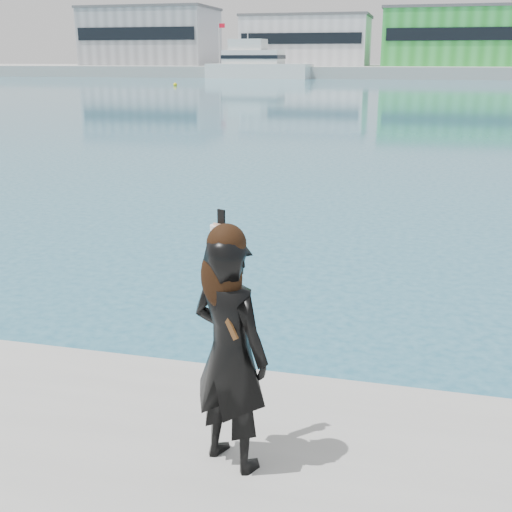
{
  "coord_description": "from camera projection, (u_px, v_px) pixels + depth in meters",
  "views": [
    {
      "loc": [
        0.47,
        -3.99,
        3.45
      ],
      "look_at": [
        -0.61,
        0.35,
        2.06
      ],
      "focal_mm": 45.0,
      "sensor_mm": 36.0,
      "label": 1
    }
  ],
  "objects": [
    {
      "name": "motor_yacht",
      "position": [
        256.0,
        64.0,
        113.05
      ],
      "size": [
        19.17,
        7.45,
        8.71
      ],
      "rotation": [
        0.0,
        0.0,
        -0.12
      ],
      "color": "silver",
      "rests_on": "ground"
    },
    {
      "name": "warehouse_grey_left",
      "position": [
        151.0,
        36.0,
        133.87
      ],
      "size": [
        26.52,
        16.36,
        11.5
      ],
      "color": "gray",
      "rests_on": "far_quay"
    },
    {
      "name": "woman",
      "position": [
        230.0,
        346.0,
        4.15
      ],
      "size": [
        0.7,
        0.6,
        1.7
      ],
      "rotation": [
        0.0,
        0.0,
        2.71
      ],
      "color": "black",
      "rests_on": "near_quay"
    },
    {
      "name": "warehouse_white",
      "position": [
        307.0,
        41.0,
        126.55
      ],
      "size": [
        24.48,
        15.35,
        9.5
      ],
      "color": "silver",
      "rests_on": "far_quay"
    },
    {
      "name": "flagpole_left",
      "position": [
        220.0,
        41.0,
        123.81
      ],
      "size": [
        1.28,
        0.16,
        8.0
      ],
      "color": "silver",
      "rests_on": "far_quay"
    },
    {
      "name": "far_quay",
      "position": [
        419.0,
        71.0,
        125.05
      ],
      "size": [
        320.0,
        40.0,
        2.0
      ],
      "primitive_type": "cube",
      "color": "#9E9E99",
      "rests_on": "ground"
    },
    {
      "name": "buoy_far",
      "position": [
        175.0,
        86.0,
        82.89
      ],
      "size": [
        0.5,
        0.5,
        0.5
      ],
      "primitive_type": "sphere",
      "color": "yellow",
      "rests_on": "ground"
    },
    {
      "name": "warehouse_green",
      "position": [
        466.0,
        37.0,
        119.48
      ],
      "size": [
        30.6,
        16.36,
        10.5
      ],
      "color": "green",
      "rests_on": "far_quay"
    }
  ]
}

